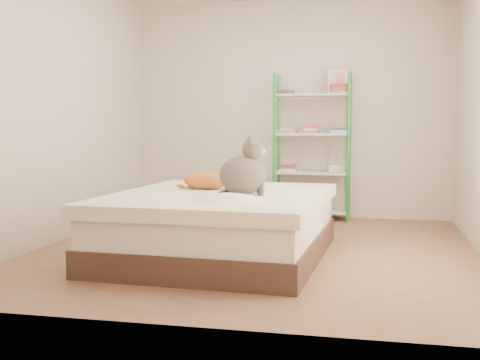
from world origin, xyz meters
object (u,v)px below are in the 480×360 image
(grey_cat, at_px, (243,167))
(white_bin, at_px, (187,204))
(cardboard_box, at_px, (269,213))
(bed, at_px, (221,225))
(orange_cat, at_px, (207,178))
(shelf_unit, at_px, (313,146))

(grey_cat, bearing_deg, white_bin, 11.57)
(grey_cat, height_order, cardboard_box, grey_cat)
(bed, height_order, cardboard_box, bed)
(orange_cat, relative_size, shelf_unit, 0.28)
(orange_cat, xyz_separation_m, shelf_unit, (0.73, 1.98, 0.23))
(bed, relative_size, grey_cat, 4.79)
(orange_cat, distance_m, grey_cat, 0.55)
(white_bin, bearing_deg, orange_cat, -66.66)
(bed, xyz_separation_m, shelf_unit, (0.55, 2.22, 0.60))
(orange_cat, xyz_separation_m, white_bin, (-0.69, 1.61, -0.45))
(orange_cat, height_order, shelf_unit, shelf_unit)
(bed, bearing_deg, white_bin, 118.17)
(orange_cat, xyz_separation_m, grey_cat, (0.40, -0.36, 0.13))
(shelf_unit, bearing_deg, cardboard_box, -114.72)
(bed, relative_size, white_bin, 5.96)
(orange_cat, height_order, grey_cat, grey_cat)
(orange_cat, distance_m, shelf_unit, 2.12)
(orange_cat, bearing_deg, grey_cat, -46.27)
(orange_cat, relative_size, cardboard_box, 0.90)
(bed, distance_m, cardboard_box, 1.42)
(orange_cat, bearing_deg, cardboard_box, 69.07)
(shelf_unit, bearing_deg, grey_cat, -98.11)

